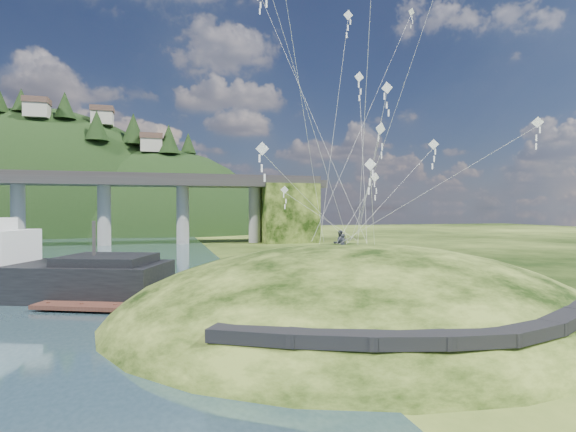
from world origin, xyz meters
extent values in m
plane|color=black|center=(0.00, 0.00, 0.00)|extent=(320.00, 320.00, 0.00)
ellipsoid|color=black|center=(8.00, 2.00, -1.50)|extent=(36.00, 32.00, 13.00)
cube|color=black|center=(-1.50, -8.00, 2.03)|extent=(4.32, 3.62, 0.71)
cube|color=black|center=(1.50, -9.65, 2.09)|extent=(4.10, 2.97, 0.61)
cube|color=black|center=(4.50, -10.65, 2.08)|extent=(3.85, 2.37, 0.62)
cube|color=black|center=(7.50, -11.10, 2.04)|extent=(3.62, 1.83, 0.66)
cube|color=black|center=(10.50, -10.90, 2.05)|extent=(3.82, 2.27, 0.68)
cube|color=black|center=(13.50, -9.95, 2.14)|extent=(4.11, 2.97, 0.71)
cylinder|color=gray|center=(-32.00, 70.00, 6.50)|extent=(2.60, 2.60, 13.00)
cylinder|color=gray|center=(-16.50, 70.00, 6.50)|extent=(2.60, 2.60, 13.00)
cylinder|color=gray|center=(-1.00, 70.00, 6.50)|extent=(2.60, 2.60, 13.00)
cylinder|color=gray|center=(14.50, 70.00, 6.50)|extent=(2.60, 2.60, 13.00)
cube|color=black|center=(22.00, 70.00, 6.50)|extent=(12.00, 11.00, 13.00)
ellipsoid|color=black|center=(-40.00, 126.00, -6.00)|extent=(96.00, 68.00, 88.00)
ellipsoid|color=black|center=(-5.00, 118.00, -10.00)|extent=(76.00, 56.00, 72.00)
cone|color=black|center=(-42.87, 114.06, 37.88)|extent=(4.97, 4.97, 6.54)
cone|color=black|center=(-31.40, 112.04, 36.68)|extent=(5.83, 5.83, 7.67)
cone|color=black|center=(-22.45, 107.08, 30.58)|extent=(6.47, 6.47, 8.51)
cone|color=black|center=(-13.22, 113.99, 31.23)|extent=(7.13, 7.13, 9.38)
cone|color=black|center=(-3.12, 109.03, 27.87)|extent=(6.56, 6.56, 8.63)
cone|color=black|center=(2.77, 114.63, 27.68)|extent=(4.88, 4.88, 6.42)
cube|color=beige|center=(-38.00, 110.00, 34.28)|extent=(6.00, 5.00, 4.00)
cube|color=brown|center=(-38.00, 110.00, 36.98)|extent=(6.40, 5.40, 1.60)
cube|color=beige|center=(-22.00, 116.00, 34.18)|extent=(6.00, 5.00, 4.00)
cube|color=brown|center=(-22.00, 116.00, 36.88)|extent=(6.40, 5.40, 1.60)
cube|color=beige|center=(-8.00, 110.00, 25.88)|extent=(6.00, 5.00, 4.00)
cube|color=brown|center=(-8.00, 110.00, 28.58)|extent=(6.40, 5.40, 1.60)
cube|color=black|center=(-17.29, 15.51, 1.49)|extent=(26.03, 15.56, 2.98)
cube|color=black|center=(-9.80, 12.60, 3.33)|extent=(8.50, 7.84, 0.69)
cylinder|color=#2D2B2B|center=(-10.87, 13.02, 4.82)|extent=(0.28, 0.28, 3.44)
cube|color=#3D2019|center=(-8.71, 7.35, 0.40)|extent=(12.12, 6.65, 0.31)
cylinder|color=#3D2019|center=(-13.58, 9.44, 0.18)|extent=(0.26, 0.26, 0.88)
cylinder|color=#3D2019|center=(-11.15, 8.40, 0.18)|extent=(0.26, 0.26, 0.88)
cylinder|color=#3D2019|center=(-8.71, 7.35, 0.18)|extent=(0.26, 0.26, 0.88)
cylinder|color=#3D2019|center=(-6.28, 6.31, 0.18)|extent=(0.26, 0.26, 0.88)
cylinder|color=#3D2019|center=(-3.85, 5.27, 0.18)|extent=(0.26, 0.26, 0.88)
imported|color=#22262E|center=(7.14, 2.56, 5.76)|extent=(0.59, 0.41, 1.54)
imported|color=#22262E|center=(7.48, 3.99, 5.94)|extent=(1.08, 0.91, 1.98)
cube|color=white|center=(4.85, 10.10, 9.21)|extent=(0.68, 0.22, 0.68)
cube|color=white|center=(4.85, 10.10, 8.72)|extent=(0.09, 0.02, 0.40)
cube|color=white|center=(4.85, 10.10, 8.23)|extent=(0.09, 0.02, 0.40)
cube|color=white|center=(4.85, 10.10, 7.74)|extent=(0.09, 0.02, 0.40)
cube|color=white|center=(16.45, -5.39, 12.80)|extent=(0.49, 0.51, 0.65)
cube|color=white|center=(16.45, -5.39, 12.32)|extent=(0.08, 0.06, 0.39)
cube|color=white|center=(16.45, -5.39, 11.84)|extent=(0.08, 0.06, 0.39)
cube|color=white|center=(16.45, -5.39, 11.36)|extent=(0.08, 0.06, 0.39)
cube|color=white|center=(7.40, -3.43, 14.71)|extent=(0.45, 0.56, 0.66)
cube|color=white|center=(7.40, -3.43, 14.22)|extent=(0.08, 0.06, 0.40)
cube|color=white|center=(7.40, -3.43, 13.73)|extent=(0.08, 0.06, 0.40)
cube|color=white|center=(7.40, -3.43, 13.25)|extent=(0.08, 0.06, 0.40)
cube|color=white|center=(1.55, 5.15, 22.62)|extent=(0.10, 0.06, 0.45)
cube|color=white|center=(1.55, 5.15, 22.07)|extent=(0.10, 0.06, 0.45)
cube|color=white|center=(-0.34, -4.29, 10.74)|extent=(0.67, 0.32, 0.70)
cube|color=white|center=(-0.34, -4.29, 10.23)|extent=(0.09, 0.03, 0.41)
cube|color=white|center=(-0.34, -4.29, 9.72)|extent=(0.09, 0.03, 0.41)
cube|color=white|center=(-0.34, -4.29, 9.22)|extent=(0.09, 0.03, 0.41)
cube|color=white|center=(13.16, 9.44, 10.40)|extent=(0.87, 0.22, 0.86)
cube|color=white|center=(13.16, 9.44, 9.78)|extent=(0.11, 0.06, 0.50)
cube|color=white|center=(13.16, 9.44, 9.17)|extent=(0.11, 0.06, 0.50)
cube|color=white|center=(13.16, 9.44, 8.55)|extent=(0.11, 0.06, 0.50)
cube|color=white|center=(0.26, -2.72, 19.13)|extent=(0.10, 0.02, 0.43)
cube|color=white|center=(6.28, -4.79, 12.02)|extent=(0.68, 0.22, 0.68)
cube|color=white|center=(6.28, -4.79, 11.53)|extent=(0.09, 0.06, 0.40)
cube|color=white|center=(6.28, -4.79, 11.04)|extent=(0.09, 0.06, 0.40)
cube|color=white|center=(6.28, -4.79, 10.55)|extent=(0.09, 0.06, 0.40)
cube|color=white|center=(9.28, 4.50, 17.73)|extent=(0.79, 0.16, 0.78)
cube|color=white|center=(9.28, 4.50, 17.17)|extent=(0.10, 0.04, 0.45)
cube|color=white|center=(9.28, 4.50, 16.62)|extent=(0.10, 0.04, 0.45)
cube|color=white|center=(9.28, 4.50, 16.06)|extent=(0.10, 0.04, 0.45)
cube|color=white|center=(7.15, 1.73, 21.08)|extent=(0.67, 0.16, 0.67)
cube|color=white|center=(7.15, 1.73, 20.60)|extent=(0.09, 0.02, 0.39)
cube|color=white|center=(7.15, 1.73, 20.13)|extent=(0.09, 0.02, 0.39)
cube|color=white|center=(7.15, 1.73, 19.65)|extent=(0.09, 0.02, 0.39)
cube|color=white|center=(15.84, 4.43, 12.79)|extent=(0.74, 0.49, 0.84)
cube|color=white|center=(15.84, 4.43, 12.19)|extent=(0.11, 0.06, 0.49)
cube|color=white|center=(15.84, 4.43, 11.60)|extent=(0.11, 0.06, 0.49)
cube|color=white|center=(15.84, 4.43, 11.00)|extent=(0.11, 0.06, 0.49)
cube|color=white|center=(17.49, 10.62, 26.24)|extent=(0.67, 0.25, 0.65)
cube|color=white|center=(17.49, 10.62, 25.76)|extent=(0.09, 0.05, 0.39)
cube|color=white|center=(17.49, 10.62, 25.28)|extent=(0.09, 0.05, 0.39)
cube|color=white|center=(17.49, 10.62, 24.81)|extent=(0.09, 0.05, 0.39)
cube|color=white|center=(6.85, -2.39, 10.28)|extent=(0.56, 0.57, 0.76)
cube|color=white|center=(6.85, -2.39, 9.74)|extent=(0.09, 0.07, 0.44)
cube|color=white|center=(6.85, -2.39, 9.20)|extent=(0.09, 0.07, 0.44)
cube|color=white|center=(6.85, -2.39, 8.66)|extent=(0.09, 0.07, 0.44)
camera|label=1|loc=(-5.49, -27.41, 7.61)|focal=28.00mm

